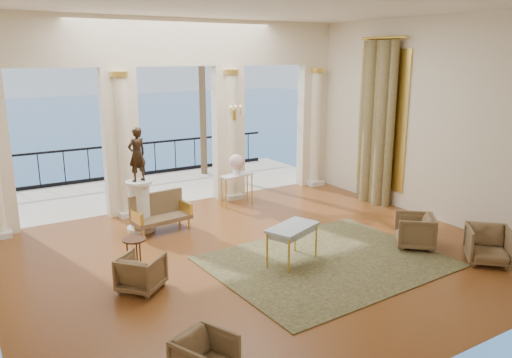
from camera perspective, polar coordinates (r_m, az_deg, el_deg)
floor at (r=9.48m, az=0.69°, el=-8.70°), size 9.00×9.00×0.00m
room_walls at (r=7.86m, az=5.14°, el=8.25°), size 9.00×9.00×9.00m
arcade at (r=12.20m, az=-9.02°, el=8.77°), size 9.00×0.56×4.50m
terrace at (r=14.48m, az=-11.67°, el=-1.13°), size 10.00×3.60×0.10m
balustrade at (r=15.85m, az=-13.75°, el=1.77°), size 9.00×0.06×1.03m
palm_tree at (r=15.51m, az=-6.31°, el=15.52°), size 2.00×2.00×4.50m
curtain at (r=12.73m, az=13.59°, el=6.21°), size 0.33×1.40×4.09m
window_frame at (r=12.85m, az=14.21°, el=6.61°), size 0.04×1.60×3.40m
wall_sconce at (r=12.56m, az=-2.46°, el=7.45°), size 0.30×0.11×0.33m
rug at (r=9.27m, az=8.15°, el=-9.33°), size 4.19×3.33×0.02m
armchair_a at (r=6.07m, az=-5.86°, el=-19.56°), size 0.78×0.76×0.62m
armchair_b at (r=9.95m, az=25.03°, el=-6.68°), size 0.99×0.99×0.74m
armchair_c at (r=10.22m, az=17.69°, el=-5.51°), size 0.96×0.96×0.72m
armchair_d at (r=8.26m, az=-13.00°, el=-10.19°), size 0.86×0.86×0.65m
settee at (r=10.82m, az=-10.93°, el=-3.76°), size 1.29×0.67×0.82m
game_table at (r=8.98m, az=4.19°, el=-5.81°), size 1.14×0.88×0.69m
pedestal at (r=10.88m, az=-13.11°, el=-3.11°), size 0.59×0.59×1.09m
statue at (r=10.61m, az=-13.45°, el=2.74°), size 0.47×0.38×1.13m
console_table at (r=12.34m, az=-2.22°, el=-0.09°), size 0.88×0.48×0.79m
urn at (r=12.25m, az=-2.24°, el=1.85°), size 0.39×0.39×0.51m
side_table at (r=8.75m, az=-13.74°, el=-7.23°), size 0.40×0.40×0.64m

